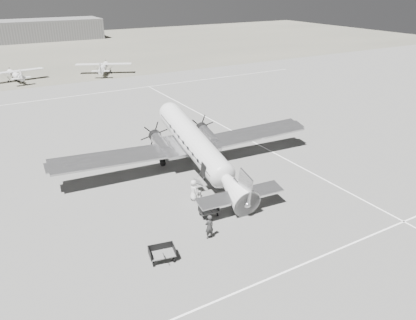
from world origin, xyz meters
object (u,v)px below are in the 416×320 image
Objects in this scene: passenger at (194,190)px; dc3_airliner at (198,148)px; baggage_cart_near at (209,211)px; ramp_agent at (200,199)px; baggage_cart_far at (162,254)px; hangar_main at (36,30)px; light_plane_left at (15,76)px; ground_crew at (209,227)px; light_plane_right at (104,68)px.

dc3_airliner is at bearing -33.58° from passenger.
baggage_cart_near is at bearing 175.42° from passenger.
ramp_agent is 1.31m from passenger.
ramp_agent reaches higher than baggage_cart_far.
hangar_main reaches higher than baggage_cart_near.
passenger is (-3.05, -4.70, -1.76)m from dc3_airliner.
hangar_main is 3.72× the size of light_plane_left.
passenger reaches higher than baggage_cart_far.
ground_crew reaches higher than baggage_cart_far.
light_plane_right is 61.25m from baggage_cart_near.
baggage_cart_near is at bearing -122.07° from ground_crew.
ground_crew is at bearing -93.20° from light_plane_left.
dc3_airliner reaches higher than baggage_cart_far.
light_plane_right is at bearing 87.20° from dc3_airliner.
passenger is at bearing 58.50° from baggage_cart_far.
baggage_cart_far is (1.80, -65.45, -0.63)m from light_plane_left.
light_plane_left is 60.73m from ramp_agent.
ramp_agent is (-3.14, -5.99, -1.95)m from dc3_airliner.
ground_crew is at bearing 20.62° from baggage_cart_far.
dc3_airliner is (-3.07, -117.47, -0.58)m from hangar_main.
ground_crew is (-1.57, -2.77, 0.54)m from baggage_cart_near.
baggage_cart_near is 1.06× the size of ramp_agent.
baggage_cart_near is 0.85× the size of passenger.
baggage_cart_near is 0.82× the size of ground_crew.
light_plane_left is 6.91× the size of baggage_cart_near.
baggage_cart_far is (-9.06, -11.21, -2.18)m from dc3_airliner.
ground_crew is 6.08m from passenger.
ground_crew is (-11.08, -63.28, -0.21)m from light_plane_right.
light_plane_left is (-10.86, 54.25, -1.55)m from dc3_airliner.
light_plane_right is (6.25, 52.77, -1.51)m from dc3_airliner.
passenger is (6.01, 6.51, 0.43)m from baggage_cart_far.
hangar_main is 123.65m from ramp_agent.
baggage_cart_far is 0.95× the size of ground_crew.
light_plane_right is 6.16× the size of baggage_cart_far.
passenger is at bearing -92.86° from hangar_main.
dc3_airliner reaches higher than light_plane_left.
baggage_cart_far is 4.31m from ground_crew.
ground_crew reaches higher than passenger.
hangar_main is at bearing 69.06° from light_plane_left.
hangar_main is 125.40m from baggage_cart_near.
dc3_airliner is 18.59× the size of ramp_agent.
baggage_cart_far is at bearing 136.66° from passenger.
ground_crew is at bearing -75.51° from light_plane_right.
light_plane_right is at bearing 86.98° from baggage_cart_near.
baggage_cart_far is 8.87m from passenger.
light_plane_right reaches higher than baggage_cart_near.
light_plane_left is 5.94× the size of baggage_cart_far.
passenger is at bearing -109.58° from ground_crew.
ramp_agent is (-9.39, -58.76, -0.45)m from light_plane_right.
ramp_agent is at bearing 175.42° from passenger.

